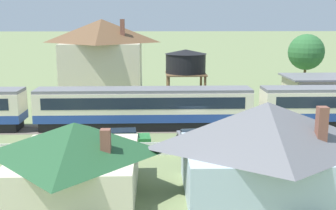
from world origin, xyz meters
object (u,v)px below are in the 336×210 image
object	(u,v)px
station_house_brown_roof	(103,57)
parked_car_green	(125,139)
station_building	(335,91)
water_tower	(186,62)
passenger_train	(147,106)
yard_tree_1	(306,52)
cottage_grey_roof	(266,147)
cottage_dark_green_roof	(76,158)
parked_car_grey	(192,139)

from	to	relation	value
station_house_brown_roof	parked_car_green	distance (m)	23.63
station_building	water_tower	xyz separation A→B (m)	(-18.20, -1.28, 3.67)
station_house_brown_roof	parked_car_green	xyz separation A→B (m)	(4.38, -22.74, -4.70)
passenger_train	station_house_brown_roof	world-z (taller)	station_house_brown_roof
passenger_train	water_tower	distance (m)	10.00
water_tower	yard_tree_1	size ratio (longest dim) A/B	0.85
passenger_train	parked_car_green	world-z (taller)	passenger_train
cottage_grey_roof	water_tower	bearing A→B (deg)	97.23
passenger_train	yard_tree_1	xyz separation A→B (m)	(22.62, 20.35, 3.51)
station_building	water_tower	world-z (taller)	water_tower
station_building	parked_car_green	distance (m)	28.83
station_house_brown_roof	parked_car_green	bearing A→B (deg)	-79.11
water_tower	parked_car_green	bearing A→B (deg)	-113.35
passenger_train	station_house_brown_roof	size ratio (longest dim) A/B	5.83
station_house_brown_roof	parked_car_green	size ratio (longest dim) A/B	2.56
station_building	cottage_dark_green_roof	world-z (taller)	cottage_dark_green_roof
passenger_train	station_house_brown_roof	distance (m)	18.28
parked_car_green	parked_car_grey	bearing A→B (deg)	-4.86
cottage_grey_roof	cottage_dark_green_roof	bearing A→B (deg)	179.32
parked_car_green	yard_tree_1	bearing A→B (deg)	42.25
station_building	cottage_grey_roof	size ratio (longest dim) A/B	1.16
station_building	cottage_dark_green_roof	bearing A→B (deg)	-136.59
cottage_dark_green_roof	yard_tree_1	size ratio (longest dim) A/B	1.04
water_tower	parked_car_grey	world-z (taller)	water_tower
parked_car_grey	parked_car_green	bearing A→B (deg)	84.22
parked_car_green	yard_tree_1	size ratio (longest dim) A/B	0.52
station_building	yard_tree_1	xyz separation A→B (m)	(0.06, 10.72, 3.83)
water_tower	yard_tree_1	bearing A→B (deg)	33.31
station_house_brown_roof	water_tower	bearing A→B (deg)	-39.27
cottage_dark_green_roof	cottage_grey_roof	world-z (taller)	cottage_grey_roof
parked_car_grey	yard_tree_1	distance (m)	32.62
passenger_train	yard_tree_1	world-z (taller)	yard_tree_1
passenger_train	station_house_brown_roof	xyz separation A→B (m)	(-6.13, 16.93, 3.17)
station_house_brown_roof	cottage_dark_green_roof	xyz separation A→B (m)	(2.13, -32.42, -3.02)
passenger_train	station_building	xyz separation A→B (m)	(22.56, 9.63, -0.32)
water_tower	yard_tree_1	xyz separation A→B (m)	(18.26, 12.00, 0.16)
station_building	parked_car_grey	distance (m)	24.31
water_tower	cottage_dark_green_roof	size ratio (longest dim) A/B	0.82
passenger_train	water_tower	bearing A→B (deg)	62.42
parked_car_grey	station_building	bearing A→B (deg)	-56.16
passenger_train	yard_tree_1	bearing A→B (deg)	41.97
cottage_grey_roof	parked_car_grey	world-z (taller)	cottage_grey_roof
station_building	parked_car_green	size ratio (longest dim) A/B	2.82
passenger_train	parked_car_grey	size ratio (longest dim) A/B	13.22
station_house_brown_roof	water_tower	world-z (taller)	station_house_brown_roof
station_building	yard_tree_1	bearing A→B (deg)	89.68
parked_car_green	station_building	bearing A→B (deg)	27.65
passenger_train	cottage_dark_green_roof	xyz separation A→B (m)	(-4.00, -15.50, 0.15)
cottage_grey_roof	parked_car_green	world-z (taller)	cottage_grey_roof
passenger_train	station_building	distance (m)	24.53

